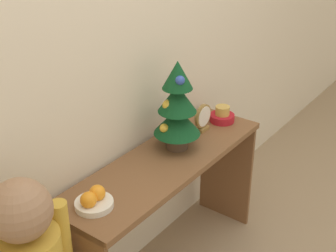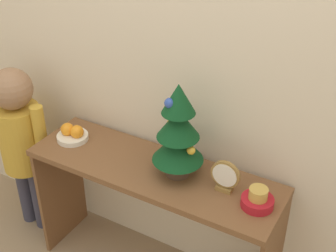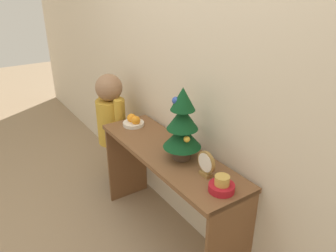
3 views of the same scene
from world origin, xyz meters
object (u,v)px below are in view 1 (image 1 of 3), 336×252
(mini_tree, at_px, (177,106))
(fruit_bowl, at_px, (94,200))
(desk_clock, at_px, (203,118))
(singing_bowl, at_px, (222,116))

(mini_tree, bearing_deg, fruit_bowl, -178.68)
(fruit_bowl, bearing_deg, mini_tree, 1.32)
(fruit_bowl, height_order, desk_clock, desk_clock)
(fruit_bowl, xyz_separation_m, singing_bowl, (0.99, -0.01, 0.00))
(fruit_bowl, bearing_deg, singing_bowl, -0.86)
(fruit_bowl, distance_m, singing_bowl, 0.99)
(mini_tree, relative_size, singing_bowl, 3.31)
(singing_bowl, relative_size, desk_clock, 0.92)
(fruit_bowl, relative_size, desk_clock, 1.06)
(singing_bowl, bearing_deg, desk_clock, 170.90)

